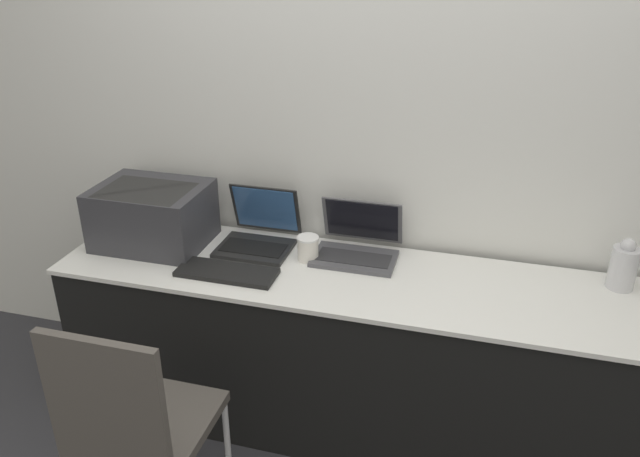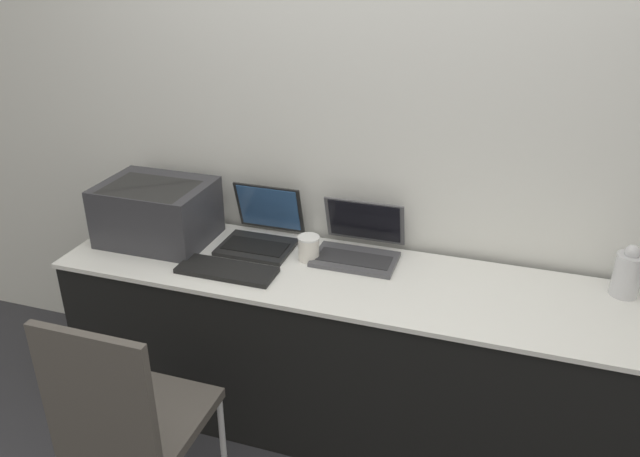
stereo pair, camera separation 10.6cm
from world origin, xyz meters
name	(u,v)px [view 2 (the right image)]	position (x,y,z in m)	size (l,w,h in m)	color
wall_back	(375,124)	(0.00, 0.65, 1.30)	(8.00, 0.05, 2.60)	silver
table	(348,352)	(0.00, 0.29, 0.38)	(2.45, 0.60, 0.76)	black
printer	(157,210)	(-0.91, 0.34, 0.91)	(0.48, 0.37, 0.27)	#333338
laptop_left	(261,232)	(-0.46, 0.45, 0.82)	(0.32, 0.32, 0.25)	black
laptop_right	(359,245)	(-0.01, 0.47, 0.81)	(0.35, 0.30, 0.23)	#4C4C51
external_keyboard	(227,270)	(-0.49, 0.16, 0.77)	(0.41, 0.15, 0.02)	black
coffee_cup	(309,248)	(-0.20, 0.37, 0.82)	(0.09, 0.09, 0.11)	white
metal_pitcher	(628,273)	(1.04, 0.48, 0.86)	(0.10, 0.10, 0.21)	silver
chair	(127,417)	(-0.55, -0.52, 0.56)	(0.40, 0.45, 0.98)	#4C4742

